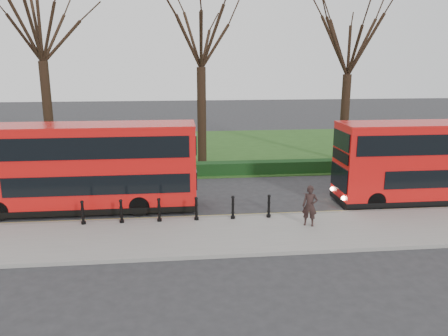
{
  "coord_description": "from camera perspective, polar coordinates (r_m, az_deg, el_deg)",
  "views": [
    {
      "loc": [
        0.39,
        -19.41,
        6.92
      ],
      "look_at": [
        2.5,
        0.5,
        2.0
      ],
      "focal_mm": 35.0,
      "sensor_mm": 36.0,
      "label": 1
    }
  ],
  "objects": [
    {
      "name": "kerb",
      "position": [
        19.64,
        -6.86,
        -6.69
      ],
      "size": [
        60.0,
        0.25,
        0.16
      ],
      "primitive_type": "cube",
      "color": "slate",
      "rests_on": "ground"
    },
    {
      "name": "pedestrian",
      "position": [
        18.7,
        11.15,
        -4.88
      ],
      "size": [
        0.75,
        0.64,
        1.73
      ],
      "primitive_type": "imported",
      "rotation": [
        0.0,
        0.0,
        -0.43
      ],
      "color": "black",
      "rests_on": "pavement"
    },
    {
      "name": "grass_verge",
      "position": [
        35.09,
        -6.58,
        2.4
      ],
      "size": [
        60.0,
        18.0,
        0.06
      ],
      "primitive_type": "cube",
      "color": "#254918",
      "rests_on": "ground"
    },
    {
      "name": "yellow_line_outer",
      "position": [
        19.95,
        -6.84,
        -6.58
      ],
      "size": [
        60.0,
        0.1,
        0.01
      ],
      "primitive_type": "cube",
      "color": "yellow",
      "rests_on": "ground"
    },
    {
      "name": "pavement",
      "position": [
        17.78,
        -6.93,
        -8.94
      ],
      "size": [
        60.0,
        4.0,
        0.15
      ],
      "primitive_type": "cube",
      "color": "gray",
      "rests_on": "ground"
    },
    {
      "name": "bus_rear",
      "position": [
        24.08,
        26.19,
        0.64
      ],
      "size": [
        10.12,
        2.33,
        4.02
      ],
      "color": "red",
      "rests_on": "ground"
    },
    {
      "name": "yellow_line_inner",
      "position": [
        20.14,
        -6.84,
        -6.38
      ],
      "size": [
        60.0,
        0.1,
        0.01
      ],
      "primitive_type": "cube",
      "color": "yellow",
      "rests_on": "ground"
    },
    {
      "name": "tree_right",
      "position": [
        31.63,
        16.05,
        15.2
      ],
      "size": [
        7.02,
        7.02,
        10.97
      ],
      "color": "black",
      "rests_on": "ground"
    },
    {
      "name": "tree_mid",
      "position": [
        29.5,
        -3.06,
        17.14
      ],
      "size": [
        7.6,
        7.6,
        11.88
      ],
      "color": "black",
      "rests_on": "ground"
    },
    {
      "name": "ground",
      "position": [
        20.61,
        -6.82,
        -5.92
      ],
      "size": [
        120.0,
        120.0,
        0.0
      ],
      "primitive_type": "plane",
      "color": "#28282B",
      "rests_on": "ground"
    },
    {
      "name": "hedge",
      "position": [
        27.01,
        -6.71,
        -0.26
      ],
      "size": [
        60.0,
        0.9,
        0.8
      ],
      "primitive_type": "cube",
      "color": "black",
      "rests_on": "ground"
    },
    {
      "name": "tree_left",
      "position": [
        30.66,
        -22.98,
        16.98
      ],
      "size": [
        8.07,
        8.07,
        12.6
      ],
      "color": "black",
      "rests_on": "ground"
    },
    {
      "name": "bus_lead",
      "position": [
        21.32,
        -17.74,
        -0.02
      ],
      "size": [
        10.32,
        2.37,
        4.1
      ],
      "color": "red",
      "rests_on": "ground"
    },
    {
      "name": "bollard_row",
      "position": [
        19.11,
        -6.05,
        -5.42
      ],
      "size": [
        8.19,
        0.15,
        1.0
      ],
      "color": "black",
      "rests_on": "pavement"
    }
  ]
}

